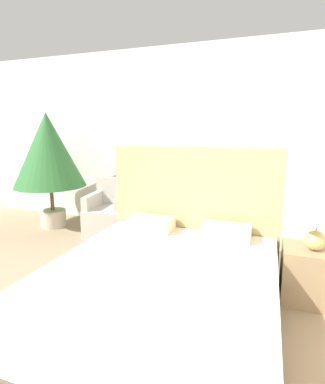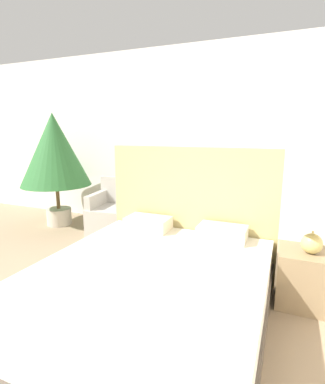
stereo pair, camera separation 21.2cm
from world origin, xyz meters
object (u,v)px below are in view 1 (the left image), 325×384
bed (162,289)px  armchair_near_window_left (109,216)px  nightstand (309,274)px  armchair_near_window_right (173,223)px  table_lamp (318,214)px  side_table (139,222)px  potted_palm (48,152)px

bed → armchair_near_window_left: 2.39m
nightstand → armchair_near_window_right: bearing=148.6°
armchair_near_window_left → nightstand: size_ratio=1.64×
bed → armchair_near_window_left: bed is taller
nightstand → table_lamp: (0.01, -0.03, 0.60)m
armchair_near_window_right → side_table: armchair_near_window_right is taller
armchair_near_window_left → potted_palm: (-1.09, 0.01, 0.98)m
armchair_near_window_left → potted_palm: size_ratio=0.45×
armchair_near_window_left → bed: bearing=-57.0°
bed → potted_palm: 3.35m
armchair_near_window_right → potted_palm: bearing=176.9°
armchair_near_window_right → armchair_near_window_left: bearing=177.3°
bed → table_lamp: bed is taller
potted_palm → table_lamp: 4.02m
armchair_near_window_right → nightstand: bearing=-34.1°
bed → armchair_near_window_right: 1.89m
nightstand → side_table: size_ratio=1.04×
armchair_near_window_left → table_lamp: bearing=-28.2°
armchair_near_window_right → table_lamp: bearing=-34.6°
potted_palm → side_table: potted_palm is taller
armchair_near_window_left → table_lamp: table_lamp is taller
potted_palm → nightstand: potted_palm is taller
armchair_near_window_right → potted_palm: size_ratio=0.45×
table_lamp → side_table: (-2.23, 1.04, -0.62)m
bed → armchair_near_window_left: bearing=130.2°
bed → side_table: bearing=119.4°
bed → armchair_near_window_right: size_ratio=2.56×
table_lamp → side_table: 2.54m
armchair_near_window_right → potted_palm: (-2.15, 0.01, 0.98)m
bed → table_lamp: bearing=31.8°
armchair_near_window_left → nightstand: 2.94m
armchair_near_window_left → side_table: size_ratio=1.71×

